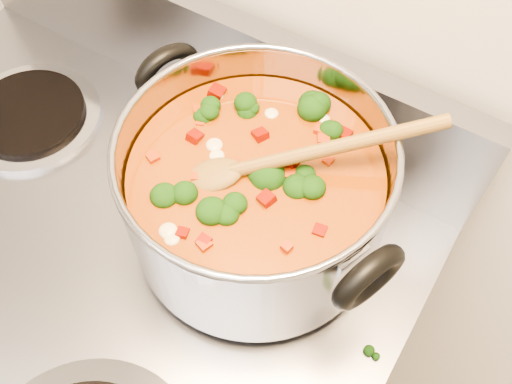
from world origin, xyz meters
TOP-DOWN VIEW (x-y plane):
  - electric_range at (0.07, 1.16)m, footprint 0.76×0.68m
  - stockpot at (0.25, 1.32)m, footprint 0.34×0.28m
  - wooden_spoon at (0.26, 1.33)m, footprint 0.23×0.18m
  - cooktop_crumbs at (0.35, 1.26)m, footprint 0.20×0.37m

SIDE VIEW (x-z plane):
  - electric_range at x=0.07m, z-range -0.07..1.01m
  - cooktop_crumbs at x=0.35m, z-range 0.92..0.93m
  - stockpot at x=0.25m, z-range 0.93..1.09m
  - wooden_spoon at x=0.26m, z-range 1.02..1.10m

